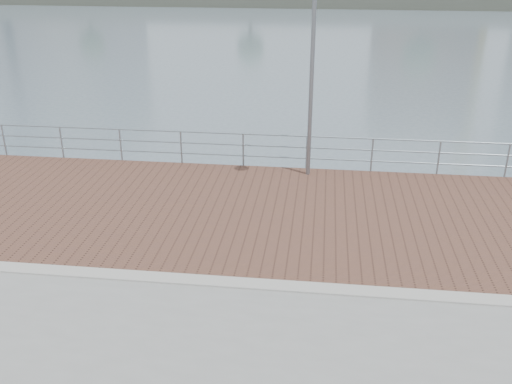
# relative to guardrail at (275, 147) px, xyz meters

# --- Properties ---
(water) EXTENTS (400.00, 400.00, 0.00)m
(water) POSITION_rel_guardrail_xyz_m (-0.00, -7.00, -2.69)
(water) COLOR slate
(water) RESTS_ON ground
(brick_lane) EXTENTS (40.00, 6.80, 0.02)m
(brick_lane) POSITION_rel_guardrail_xyz_m (-0.00, -3.40, -0.68)
(brick_lane) COLOR brown
(brick_lane) RESTS_ON seawall
(curb) EXTENTS (40.00, 0.40, 0.06)m
(curb) POSITION_rel_guardrail_xyz_m (-0.00, -7.00, -0.66)
(curb) COLOR #B7B5AD
(curb) RESTS_ON seawall
(guardrail) EXTENTS (39.06, 0.06, 1.13)m
(guardrail) POSITION_rel_guardrail_xyz_m (0.00, 0.00, 0.00)
(guardrail) COLOR #8C9EA8
(guardrail) RESTS_ON brick_lane
(street_lamp) EXTENTS (0.47, 1.36, 6.42)m
(street_lamp) POSITION_rel_guardrail_xyz_m (1.10, -0.97, 3.87)
(street_lamp) COLOR slate
(street_lamp) RESTS_ON brick_lane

